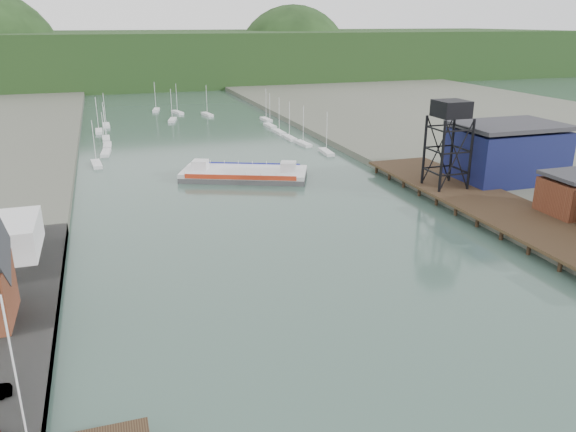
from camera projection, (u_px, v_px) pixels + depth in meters
east_pier at (497, 207)px, 95.01m from camera, size 14.00×70.00×2.45m
flagpole at (14, 368)px, 41.11m from camera, size 0.16×0.16×12.00m
lift_tower at (451, 114)px, 101.55m from camera, size 6.50×6.50×16.00m
blue_shed at (507, 153)px, 110.59m from camera, size 20.50×14.50×11.30m
marina_sailboats at (192, 131)px, 168.47m from camera, size 57.71×92.65×0.90m
distant_hills at (137, 61)px, 310.06m from camera, size 500.00×120.00×80.00m
chain_ferry at (244, 173)px, 118.75m from camera, size 28.05×19.76×3.75m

